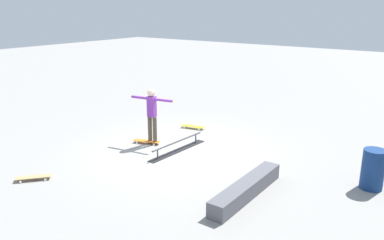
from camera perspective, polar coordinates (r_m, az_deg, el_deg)
The scene contains 8 objects.
ground_plane at distance 11.04m, azimuth -2.55°, elevation -4.55°, with size 60.00×60.00×0.00m, color gray.
grind_rail at distance 10.99m, azimuth -2.12°, elevation -3.92°, with size 2.22×0.35×0.31m.
skate_ledge at distance 8.54m, azimuth 8.02°, elevation -9.99°, with size 2.55×0.38×0.35m, color #595960.
skater_main at distance 11.33m, azimuth -5.93°, elevation 1.14°, with size 0.31×1.35×1.68m.
skateboard_main at distance 11.65m, azimuth -6.67°, elevation -3.11°, with size 0.45×0.82×0.09m.
loose_skateboard_yellow at distance 12.97m, azimuth 0.15°, elevation -0.95°, with size 0.38×0.82×0.09m.
loose_skateboard_natural at distance 9.96m, azimuth -22.31°, elevation -7.79°, with size 0.74×0.67×0.09m.
trash_bin at distance 9.57m, azimuth 25.08°, elevation -6.59°, with size 0.49×0.49×0.92m, color navy.
Camera 1 is at (8.04, 6.44, 3.95)m, focal length 36.24 mm.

